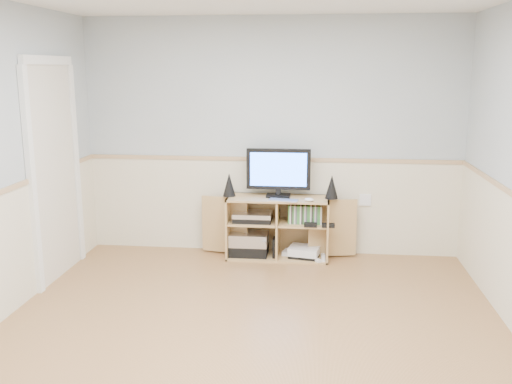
{
  "coord_description": "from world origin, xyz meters",
  "views": [
    {
      "loc": [
        0.47,
        -3.75,
        1.97
      ],
      "look_at": [
        -0.06,
        1.2,
        0.89
      ],
      "focal_mm": 40.0,
      "sensor_mm": 36.0,
      "label": 1
    }
  ],
  "objects_px": {
    "monitor": "(278,171)",
    "media_cabinet": "(278,226)",
    "keyboard": "(283,200)",
    "game_consoles": "(303,252)"
  },
  "relations": [
    {
      "from": "media_cabinet",
      "to": "game_consoles",
      "type": "height_order",
      "value": "media_cabinet"
    },
    {
      "from": "media_cabinet",
      "to": "keyboard",
      "type": "xyz_separation_m",
      "value": [
        0.06,
        -0.19,
        0.32
      ]
    },
    {
      "from": "keyboard",
      "to": "media_cabinet",
      "type": "bearing_deg",
      "value": 118.22
    },
    {
      "from": "media_cabinet",
      "to": "game_consoles",
      "type": "distance_m",
      "value": 0.38
    },
    {
      "from": "media_cabinet",
      "to": "game_consoles",
      "type": "relative_size",
      "value": 3.59
    },
    {
      "from": "keyboard",
      "to": "monitor",
      "type": "bearing_deg",
      "value": 118.39
    },
    {
      "from": "media_cabinet",
      "to": "monitor",
      "type": "distance_m",
      "value": 0.59
    },
    {
      "from": "monitor",
      "to": "media_cabinet",
      "type": "bearing_deg",
      "value": 90.0
    },
    {
      "from": "monitor",
      "to": "keyboard",
      "type": "bearing_deg",
      "value": -71.04
    },
    {
      "from": "game_consoles",
      "to": "media_cabinet",
      "type": "bearing_deg",
      "value": 167.16
    }
  ]
}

